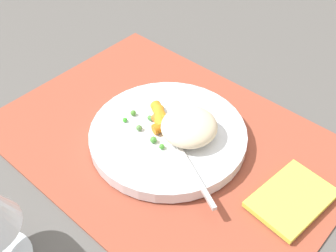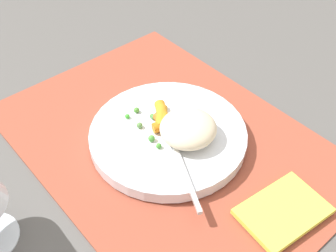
% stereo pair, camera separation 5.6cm
% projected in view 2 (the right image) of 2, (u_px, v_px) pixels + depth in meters
% --- Properties ---
extents(ground_plane, '(2.40, 2.40, 0.00)m').
position_uv_depth(ground_plane, '(168.00, 142.00, 0.63)').
color(ground_plane, '#565451').
extents(placemat, '(0.51, 0.37, 0.01)m').
position_uv_depth(placemat, '(168.00, 141.00, 0.63)').
color(placemat, '#9E4733').
rests_on(placemat, ground_plane).
extents(plate, '(0.23, 0.23, 0.02)m').
position_uv_depth(plate, '(168.00, 135.00, 0.62)').
color(plate, white).
rests_on(plate, placemat).
extents(rice_mound, '(0.08, 0.08, 0.04)m').
position_uv_depth(rice_mound, '(188.00, 128.00, 0.59)').
color(rice_mound, beige).
rests_on(rice_mound, plate).
extents(carrot_portion, '(0.07, 0.05, 0.02)m').
position_uv_depth(carrot_portion, '(163.00, 120.00, 0.62)').
color(carrot_portion, orange).
rests_on(carrot_portion, plate).
extents(pea_scatter, '(0.09, 0.08, 0.01)m').
position_uv_depth(pea_scatter, '(159.00, 125.00, 0.62)').
color(pea_scatter, '#5A8D46').
rests_on(pea_scatter, plate).
extents(fork, '(0.18, 0.09, 0.01)m').
position_uv_depth(fork, '(174.00, 145.00, 0.59)').
color(fork, silver).
rests_on(fork, plate).
extents(napkin, '(0.09, 0.12, 0.01)m').
position_uv_depth(napkin, '(283.00, 211.00, 0.53)').
color(napkin, '#EAE54C').
rests_on(napkin, placemat).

